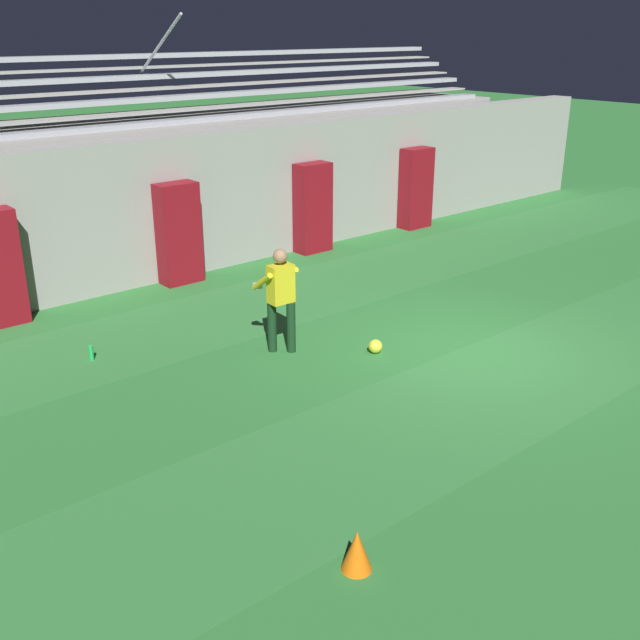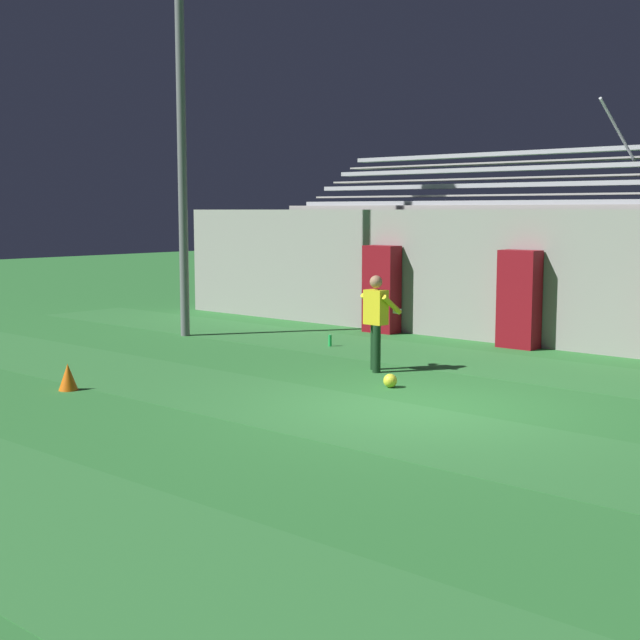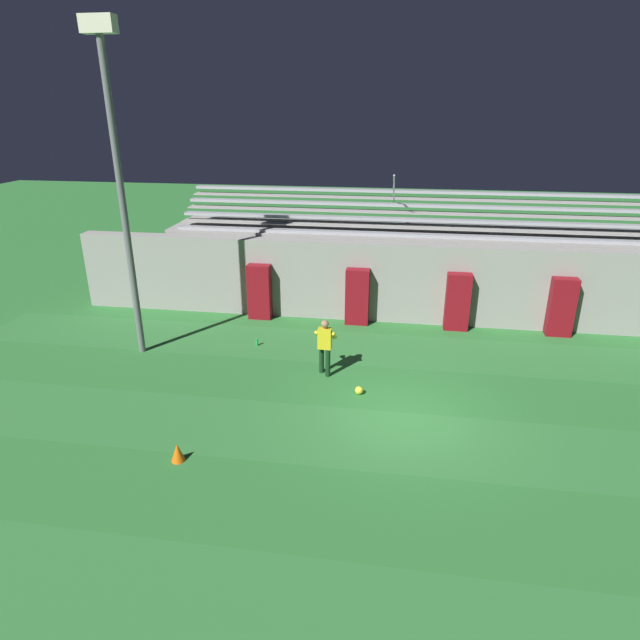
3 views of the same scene
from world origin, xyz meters
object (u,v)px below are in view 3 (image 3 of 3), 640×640
at_px(padding_pillar_gate_right, 457,302).
at_px(water_bottle, 257,342).
at_px(goalkeeper, 325,344).
at_px(soccer_ball, 359,390).
at_px(padding_pillar_far_left, 260,292).
at_px(padding_pillar_gate_left, 357,297).
at_px(padding_pillar_far_right, 561,307).
at_px(floodlight_pole, 117,161).
at_px(traffic_cone, 178,452).

xyz_separation_m(padding_pillar_gate_right, water_bottle, (-6.41, -2.39, -0.87)).
bearing_deg(water_bottle, goalkeeper, -33.25).
xyz_separation_m(padding_pillar_gate_right, soccer_ball, (-2.90, -5.01, -0.88)).
xyz_separation_m(padding_pillar_gate_right, padding_pillar_far_left, (-6.92, 0.00, 0.00)).
height_order(padding_pillar_gate_left, padding_pillar_gate_right, same).
relative_size(padding_pillar_far_left, goalkeeper, 1.19).
height_order(padding_pillar_far_right, floodlight_pole, floodlight_pole).
bearing_deg(goalkeeper, padding_pillar_gate_right, 45.14).
bearing_deg(padding_pillar_far_left, floodlight_pole, -131.48).
bearing_deg(padding_pillar_far_right, padding_pillar_far_left, 180.00).
bearing_deg(floodlight_pole, padding_pillar_gate_left, 27.34).
xyz_separation_m(padding_pillar_far_left, goalkeeper, (2.95, -3.99, -0.04)).
relative_size(padding_pillar_far_right, water_bottle, 8.28).
distance_m(floodlight_pole, soccer_ball, 9.13).
bearing_deg(padding_pillar_far_left, goalkeeper, -53.57).
height_order(padding_pillar_gate_left, floodlight_pole, floodlight_pole).
height_order(padding_pillar_far_right, goalkeeper, padding_pillar_far_right).
bearing_deg(padding_pillar_gate_left, padding_pillar_far_right, 0.00).
bearing_deg(padding_pillar_gate_right, floodlight_pole, -161.32).
height_order(floodlight_pole, water_bottle, floodlight_pole).
distance_m(floodlight_pole, water_bottle, 6.69).
bearing_deg(padding_pillar_far_right, water_bottle, -166.22).
bearing_deg(water_bottle, soccer_ball, -36.68).
height_order(padding_pillar_gate_left, padding_pillar_far_right, same).
xyz_separation_m(floodlight_pole, goalkeeper, (5.90, -0.65, -4.82)).
bearing_deg(soccer_ball, padding_pillar_gate_left, 95.88).
xyz_separation_m(floodlight_pole, traffic_cone, (3.33, -5.15, -5.56)).
distance_m(padding_pillar_gate_right, water_bottle, 6.90).
bearing_deg(goalkeeper, padding_pillar_gate_left, 82.05).
relative_size(padding_pillar_gate_right, traffic_cone, 4.73).
bearing_deg(floodlight_pole, padding_pillar_far_left, 48.52).
relative_size(padding_pillar_gate_left, floodlight_pole, 0.21).
relative_size(padding_pillar_gate_right, water_bottle, 8.28).
relative_size(padding_pillar_far_left, traffic_cone, 4.73).
distance_m(padding_pillar_far_left, padding_pillar_far_right, 10.27).
bearing_deg(soccer_ball, water_bottle, 143.32).
xyz_separation_m(padding_pillar_gate_left, goalkeeper, (-0.56, -3.99, -0.04)).
relative_size(goalkeeper, water_bottle, 6.96).
height_order(floodlight_pole, goalkeeper, floodlight_pole).
xyz_separation_m(padding_pillar_gate_left, water_bottle, (-2.99, -2.39, -0.87)).
bearing_deg(padding_pillar_far_left, water_bottle, -77.98).
bearing_deg(water_bottle, padding_pillar_gate_right, 20.49).
height_order(padding_pillar_gate_left, water_bottle, padding_pillar_gate_left).
relative_size(floodlight_pole, soccer_ball, 42.34).
xyz_separation_m(padding_pillar_far_left, padding_pillar_far_right, (10.27, 0.00, 0.00)).
bearing_deg(padding_pillar_gate_right, padding_pillar_gate_left, 180.00).
xyz_separation_m(soccer_ball, traffic_cone, (-3.64, -3.48, 0.10)).
distance_m(padding_pillar_far_right, water_bottle, 10.09).
relative_size(padding_pillar_gate_left, traffic_cone, 4.73).
height_order(padding_pillar_gate_left, goalkeeper, padding_pillar_gate_left).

